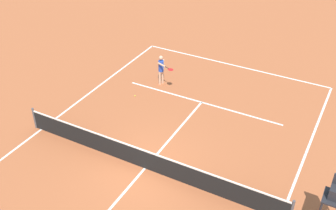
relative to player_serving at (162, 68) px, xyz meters
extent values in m
plane|color=#AD5933|center=(-2.68, 6.24, -1.01)|extent=(60.00, 60.00, 0.00)
cube|color=white|center=(-2.68, -3.96, -1.01)|extent=(11.18, 0.10, 0.01)
cube|color=white|center=(2.91, 6.24, -1.01)|extent=(0.10, 20.39, 0.01)
cube|color=white|center=(-2.68, 0.63, -1.01)|extent=(8.38, 0.10, 0.01)
cube|color=white|center=(-2.68, 6.24, -1.01)|extent=(0.10, 11.22, 0.01)
cylinder|color=#4C4C51|center=(3.21, 6.24, -0.48)|extent=(0.10, 0.10, 1.07)
cube|color=black|center=(-2.68, 6.24, -0.56)|extent=(11.78, 0.03, 0.91)
cube|color=white|center=(-2.68, 6.24, -0.08)|extent=(11.78, 0.04, 0.06)
cylinder|color=#D8A884|center=(0.01, -0.12, -0.62)|extent=(0.12, 0.12, 0.79)
cylinder|color=#D8A884|center=(0.08, 0.07, -0.62)|extent=(0.12, 0.12, 0.79)
cylinder|color=#2647B7|center=(0.05, -0.02, 0.09)|extent=(0.28, 0.28, 0.62)
sphere|color=#D8A884|center=(0.05, -0.02, 0.58)|extent=(0.22, 0.22, 0.22)
cylinder|color=#D8A884|center=(-0.02, -0.20, 0.12)|extent=(0.09, 0.09, 0.55)
cylinder|color=#D8A884|center=(-0.15, 0.24, 0.33)|extent=(0.55, 0.27, 0.09)
cylinder|color=black|center=(-0.53, 0.38, 0.33)|extent=(0.26, 0.12, 0.04)
ellipsoid|color=red|center=(-0.80, 0.48, 0.33)|extent=(0.40, 0.37, 0.04)
sphere|color=#CCE033|center=(0.62, 1.76, -0.98)|extent=(0.07, 0.07, 0.07)
cylinder|color=#232328|center=(-9.42, 5.68, -0.24)|extent=(0.07, 0.07, 1.55)
cube|color=#232328|center=(-9.77, 6.03, 0.57)|extent=(0.80, 0.80, 0.06)
camera|label=1|loc=(-9.37, 16.69, 10.25)|focal=43.33mm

